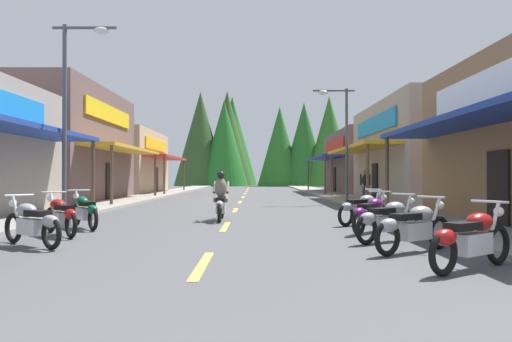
{
  "coord_description": "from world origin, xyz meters",
  "views": [
    {
      "loc": [
        0.85,
        -0.57,
        1.43
      ],
      "look_at": [
        0.81,
        28.78,
        1.71
      ],
      "focal_mm": 33.47,
      "sensor_mm": 36.0,
      "label": 1
    }
  ],
  "objects_px": {
    "motorcycle_parked_right_0": "(472,238)",
    "motorcycle_parked_right_4": "(363,208)",
    "motorcycle_parked_right_2": "(389,219)",
    "pedestrian_strolling": "(366,183)",
    "streetlamp_right": "(341,128)",
    "motorcycle_parked_right_1": "(414,226)",
    "motorcycle_parked_right_3": "(372,213)",
    "motorcycle_parked_left_2": "(33,222)",
    "motorcycle_parked_left_3": "(62,215)",
    "motorcycle_parked_left_4": "(85,210)",
    "rider_cruising_lead": "(221,200)",
    "streetlamp_left": "(75,93)"
  },
  "relations": [
    {
      "from": "motorcycle_parked_right_1",
      "to": "motorcycle_parked_right_3",
      "type": "height_order",
      "value": "same"
    },
    {
      "from": "motorcycle_parked_right_4",
      "to": "rider_cruising_lead",
      "type": "height_order",
      "value": "rider_cruising_lead"
    },
    {
      "from": "motorcycle_parked_right_0",
      "to": "motorcycle_parked_right_4",
      "type": "distance_m",
      "value": 6.64
    },
    {
      "from": "motorcycle_parked_right_0",
      "to": "pedestrian_strolling",
      "type": "xyz_separation_m",
      "value": [
        2.6,
        18.25,
        0.52
      ]
    },
    {
      "from": "streetlamp_left",
      "to": "motorcycle_parked_left_3",
      "type": "xyz_separation_m",
      "value": [
        1.32,
        -4.23,
        -3.66
      ]
    },
    {
      "from": "motorcycle_parked_right_1",
      "to": "motorcycle_parked_left_4",
      "type": "height_order",
      "value": "same"
    },
    {
      "from": "motorcycle_parked_right_2",
      "to": "pedestrian_strolling",
      "type": "distance_m",
      "value": 15.47
    },
    {
      "from": "motorcycle_parked_left_3",
      "to": "pedestrian_strolling",
      "type": "bearing_deg",
      "value": -76.45
    },
    {
      "from": "motorcycle_parked_right_1",
      "to": "motorcycle_parked_left_3",
      "type": "relative_size",
      "value": 1.07
    },
    {
      "from": "motorcycle_parked_left_3",
      "to": "motorcycle_parked_left_4",
      "type": "xyz_separation_m",
      "value": [
        0.03,
        1.49,
        0.0
      ]
    },
    {
      "from": "motorcycle_parked_right_2",
      "to": "pedestrian_strolling",
      "type": "bearing_deg",
      "value": 41.85
    },
    {
      "from": "streetlamp_right",
      "to": "motorcycle_parked_right_1",
      "type": "xyz_separation_m",
      "value": [
        -1.34,
        -15.21,
        -3.34
      ]
    },
    {
      "from": "streetlamp_left",
      "to": "motorcycle_parked_left_3",
      "type": "bearing_deg",
      "value": -72.72
    },
    {
      "from": "motorcycle_parked_right_1",
      "to": "motorcycle_parked_left_2",
      "type": "xyz_separation_m",
      "value": [
        -7.42,
        0.76,
        0.0
      ]
    },
    {
      "from": "streetlamp_right",
      "to": "pedestrian_strolling",
      "type": "bearing_deg",
      "value": 41.22
    },
    {
      "from": "motorcycle_parked_left_2",
      "to": "motorcycle_parked_right_4",
      "type": "bearing_deg",
      "value": -113.61
    },
    {
      "from": "pedestrian_strolling",
      "to": "streetlamp_right",
      "type": "bearing_deg",
      "value": 159.28
    },
    {
      "from": "streetlamp_left",
      "to": "motorcycle_parked_right_1",
      "type": "height_order",
      "value": "streetlamp_left"
    },
    {
      "from": "motorcycle_parked_right_4",
      "to": "motorcycle_parked_left_3",
      "type": "relative_size",
      "value": 1.01
    },
    {
      "from": "streetlamp_right",
      "to": "motorcycle_parked_left_2",
      "type": "bearing_deg",
      "value": -121.2
    },
    {
      "from": "motorcycle_parked_right_2",
      "to": "motorcycle_parked_right_3",
      "type": "bearing_deg",
      "value": 52.39
    },
    {
      "from": "motorcycle_parked_right_0",
      "to": "motorcycle_parked_right_4",
      "type": "height_order",
      "value": "same"
    },
    {
      "from": "motorcycle_parked_left_2",
      "to": "rider_cruising_lead",
      "type": "height_order",
      "value": "rider_cruising_lead"
    },
    {
      "from": "motorcycle_parked_right_4",
      "to": "motorcycle_parked_right_0",
      "type": "bearing_deg",
      "value": -127.81
    },
    {
      "from": "streetlamp_right",
      "to": "rider_cruising_lead",
      "type": "relative_size",
      "value": 2.72
    },
    {
      "from": "streetlamp_right",
      "to": "motorcycle_parked_right_4",
      "type": "distance_m",
      "value": 10.82
    },
    {
      "from": "motorcycle_parked_right_3",
      "to": "rider_cruising_lead",
      "type": "relative_size",
      "value": 0.83
    },
    {
      "from": "streetlamp_right",
      "to": "motorcycle_parked_right_0",
      "type": "xyz_separation_m",
      "value": [
        -1.01,
        -16.86,
        -3.34
      ]
    },
    {
      "from": "streetlamp_right",
      "to": "motorcycle_parked_right_3",
      "type": "bearing_deg",
      "value": -96.48
    },
    {
      "from": "motorcycle_parked_left_2",
      "to": "rider_cruising_lead",
      "type": "relative_size",
      "value": 0.82
    },
    {
      "from": "pedestrian_strolling",
      "to": "streetlamp_left",
      "type": "bearing_deg",
      "value": 157.78
    },
    {
      "from": "motorcycle_parked_right_1",
      "to": "motorcycle_parked_right_4",
      "type": "xyz_separation_m",
      "value": [
        0.16,
        4.99,
        0.0
      ]
    },
    {
      "from": "streetlamp_right",
      "to": "motorcycle_parked_left_3",
      "type": "xyz_separation_m",
      "value": [
        -8.91,
        -12.66,
        -3.34
      ]
    },
    {
      "from": "motorcycle_parked_right_2",
      "to": "motorcycle_parked_right_3",
      "type": "height_order",
      "value": "same"
    },
    {
      "from": "motorcycle_parked_left_2",
      "to": "pedestrian_strolling",
      "type": "bearing_deg",
      "value": -85.89
    },
    {
      "from": "motorcycle_parked_left_2",
      "to": "rider_cruising_lead",
      "type": "bearing_deg",
      "value": -84.31
    },
    {
      "from": "streetlamp_left",
      "to": "motorcycle_parked_left_4",
      "type": "relative_size",
      "value": 3.59
    },
    {
      "from": "motorcycle_parked_right_1",
      "to": "motorcycle_parked_left_4",
      "type": "relative_size",
      "value": 1.02
    },
    {
      "from": "motorcycle_parked_left_2",
      "to": "pedestrian_strolling",
      "type": "height_order",
      "value": "pedestrian_strolling"
    },
    {
      "from": "motorcycle_parked_left_4",
      "to": "rider_cruising_lead",
      "type": "bearing_deg",
      "value": -93.96
    },
    {
      "from": "motorcycle_parked_right_2",
      "to": "motorcycle_parked_left_3",
      "type": "bearing_deg",
      "value": 134.46
    },
    {
      "from": "motorcycle_parked_right_3",
      "to": "streetlamp_right",
      "type": "bearing_deg",
      "value": 30.58
    },
    {
      "from": "motorcycle_parked_right_3",
      "to": "motorcycle_parked_right_2",
      "type": "bearing_deg",
      "value": -143.53
    },
    {
      "from": "streetlamp_left",
      "to": "motorcycle_parked_right_3",
      "type": "relative_size",
      "value": 3.62
    },
    {
      "from": "motorcycle_parked_right_0",
      "to": "motorcycle_parked_right_2",
      "type": "distance_m",
      "value": 3.1
    },
    {
      "from": "motorcycle_parked_right_0",
      "to": "motorcycle_parked_right_1",
      "type": "height_order",
      "value": "same"
    },
    {
      "from": "motorcycle_parked_right_3",
      "to": "motorcycle_parked_left_4",
      "type": "distance_m",
      "value": 7.57
    },
    {
      "from": "streetlamp_right",
      "to": "pedestrian_strolling",
      "type": "xyz_separation_m",
      "value": [
        1.58,
        1.39,
        -2.82
      ]
    },
    {
      "from": "motorcycle_parked_right_0",
      "to": "motorcycle_parked_right_4",
      "type": "relative_size",
      "value": 1.04
    },
    {
      "from": "motorcycle_parked_right_0",
      "to": "motorcycle_parked_right_1",
      "type": "xyz_separation_m",
      "value": [
        -0.32,
        1.65,
        0.0
      ]
    }
  ]
}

